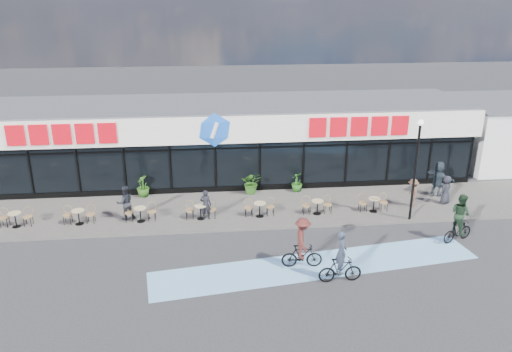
# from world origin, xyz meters

# --- Properties ---
(ground) EXTENTS (120.00, 120.00, 0.00)m
(ground) POSITION_xyz_m (0.00, 0.00, 0.00)
(ground) COLOR #28282B
(ground) RESTS_ON ground
(sidewalk) EXTENTS (44.00, 5.00, 0.10)m
(sidewalk) POSITION_xyz_m (0.00, 4.50, 0.05)
(sidewalk) COLOR #55514B
(sidewalk) RESTS_ON ground
(bike_lane) EXTENTS (14.17, 4.13, 0.01)m
(bike_lane) POSITION_xyz_m (4.00, -1.50, 0.01)
(bike_lane) COLOR #6FA5D2
(bike_lane) RESTS_ON ground
(building) EXTENTS (30.60, 6.57, 4.75)m
(building) POSITION_xyz_m (-0.00, 9.93, 2.34)
(building) COLOR black
(building) RESTS_ON ground
(lamp_post) EXTENTS (0.28, 0.28, 5.11)m
(lamp_post) POSITION_xyz_m (9.55, 2.30, 3.14)
(lamp_post) COLOR black
(lamp_post) RESTS_ON sidewalk
(bistro_set_1) EXTENTS (1.54, 0.62, 0.90)m
(bistro_set_1) POSITION_xyz_m (-9.77, 3.49, 0.56)
(bistro_set_1) COLOR tan
(bistro_set_1) RESTS_ON sidewalk
(bistro_set_2) EXTENTS (1.54, 0.62, 0.90)m
(bistro_set_2) POSITION_xyz_m (-6.80, 3.49, 0.56)
(bistro_set_2) COLOR tan
(bistro_set_2) RESTS_ON sidewalk
(bistro_set_3) EXTENTS (1.54, 0.62, 0.90)m
(bistro_set_3) POSITION_xyz_m (-3.83, 3.49, 0.56)
(bistro_set_3) COLOR tan
(bistro_set_3) RESTS_ON sidewalk
(bistro_set_4) EXTENTS (1.54, 0.62, 0.90)m
(bistro_set_4) POSITION_xyz_m (-0.86, 3.49, 0.56)
(bistro_set_4) COLOR tan
(bistro_set_4) RESTS_ON sidewalk
(bistro_set_5) EXTENTS (1.54, 0.62, 0.90)m
(bistro_set_5) POSITION_xyz_m (2.10, 3.49, 0.56)
(bistro_set_5) COLOR tan
(bistro_set_5) RESTS_ON sidewalk
(bistro_set_6) EXTENTS (1.54, 0.62, 0.90)m
(bistro_set_6) POSITION_xyz_m (5.07, 3.49, 0.56)
(bistro_set_6) COLOR tan
(bistro_set_6) RESTS_ON sidewalk
(bistro_set_7) EXTENTS (1.54, 0.62, 0.90)m
(bistro_set_7) POSITION_xyz_m (8.04, 3.49, 0.56)
(bistro_set_7) COLOR tan
(bistro_set_7) RESTS_ON sidewalk
(potted_plant_left) EXTENTS (0.77, 0.77, 1.24)m
(potted_plant_left) POSITION_xyz_m (-4.05, 6.69, 0.72)
(potted_plant_left) COLOR #244C15
(potted_plant_left) RESTS_ON sidewalk
(potted_plant_mid) EXTENTS (1.22, 1.08, 1.26)m
(potted_plant_mid) POSITION_xyz_m (2.00, 6.56, 0.73)
(potted_plant_mid) COLOR #295819
(potted_plant_mid) RESTS_ON sidewalk
(potted_plant_right) EXTENTS (0.87, 0.87, 1.11)m
(potted_plant_right) POSITION_xyz_m (4.59, 6.59, 0.65)
(potted_plant_right) COLOR #205117
(potted_plant_right) RESTS_ON sidewalk
(patron_left) EXTENTS (0.62, 0.46, 1.54)m
(patron_left) POSITION_xyz_m (-0.60, 3.40, 0.87)
(patron_left) COLOR black
(patron_left) RESTS_ON sidewalk
(patron_right) EXTENTS (1.04, 0.94, 1.76)m
(patron_right) POSITION_xyz_m (-4.58, 3.80, 0.98)
(patron_right) COLOR black
(patron_right) RESTS_ON sidewalk
(pedestrian_a) EXTENTS (0.71, 1.06, 1.53)m
(pedestrian_a) POSITION_xyz_m (10.28, 3.88, 0.86)
(pedestrian_a) COLOR #51362A
(pedestrian_a) RESTS_ON sidewalk
(pedestrian_b) EXTENTS (1.28, 1.90, 1.96)m
(pedestrian_b) POSITION_xyz_m (12.31, 5.27, 1.08)
(pedestrian_b) COLOR #2A3842
(pedestrian_b) RESTS_ON sidewalk
(pedestrian_c) EXTENTS (0.91, 0.81, 1.56)m
(pedestrian_c) POSITION_xyz_m (12.21, 4.07, 0.88)
(pedestrian_c) COLOR black
(pedestrian_c) RESTS_ON sidewalk
(cyclist_a) EXTENTS (1.73, 1.20, 2.23)m
(cyclist_a) POSITION_xyz_m (3.33, -1.55, 1.02)
(cyclist_a) COLOR black
(cyclist_a) RESTS_ON ground
(cyclist_b) EXTENTS (1.76, 1.11, 2.34)m
(cyclist_b) POSITION_xyz_m (10.87, -0.01, 1.04)
(cyclist_b) COLOR black
(cyclist_b) RESTS_ON ground
(cyclist_c) EXTENTS (1.75, 0.65, 2.22)m
(cyclist_c) POSITION_xyz_m (4.61, -2.82, 0.81)
(cyclist_c) COLOR black
(cyclist_c) RESTS_ON ground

